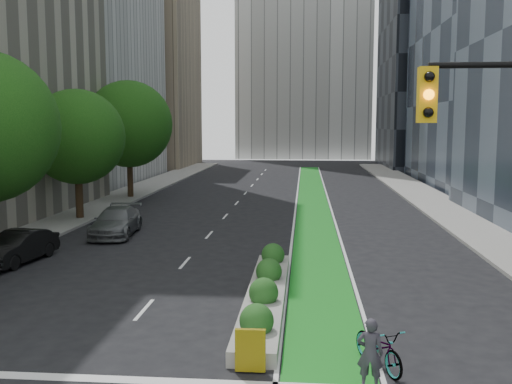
% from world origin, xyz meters
% --- Properties ---
extents(sidewalk_left, '(3.60, 90.00, 0.15)m').
position_xyz_m(sidewalk_left, '(-11.80, 25.00, 0.07)').
color(sidewalk_left, gray).
rests_on(sidewalk_left, ground).
extents(sidewalk_right, '(3.60, 90.00, 0.15)m').
position_xyz_m(sidewalk_right, '(11.80, 25.00, 0.07)').
color(sidewalk_right, gray).
rests_on(sidewalk_right, ground).
extents(bike_lane_paint, '(2.20, 70.00, 0.01)m').
position_xyz_m(bike_lane_paint, '(3.00, 30.00, 0.01)').
color(bike_lane_paint, '#167C1C').
rests_on(bike_lane_paint, ground).
extents(building_tan_far, '(14.00, 16.00, 26.00)m').
position_xyz_m(building_tan_far, '(-20.00, 66.00, 13.00)').
color(building_tan_far, tan).
rests_on(building_tan_far, ground).
extents(building_dark_end, '(14.00, 18.00, 28.00)m').
position_xyz_m(building_dark_end, '(20.00, 68.00, 14.00)').
color(building_dark_end, black).
rests_on(building_dark_end, ground).
extents(tree_midfar, '(5.60, 5.60, 7.76)m').
position_xyz_m(tree_midfar, '(-11.00, 22.00, 4.95)').
color(tree_midfar, black).
rests_on(tree_midfar, ground).
extents(tree_far, '(6.60, 6.60, 9.00)m').
position_xyz_m(tree_far, '(-11.00, 32.00, 5.69)').
color(tree_far, black).
rests_on(tree_far, ground).
extents(median_planter, '(1.20, 10.26, 1.10)m').
position_xyz_m(median_planter, '(1.20, 7.04, 0.37)').
color(median_planter, gray).
rests_on(median_planter, ground).
extents(bicycle, '(1.45, 2.08, 1.03)m').
position_xyz_m(bicycle, '(4.18, 2.35, 0.52)').
color(bicycle, gray).
rests_on(bicycle, ground).
extents(cyclist, '(0.62, 0.45, 1.57)m').
position_xyz_m(cyclist, '(3.85, 1.30, 0.78)').
color(cyclist, '#302D36').
rests_on(cyclist, ground).
extents(parked_car_left_mid, '(1.92, 4.18, 1.33)m').
position_xyz_m(parked_car_left_mid, '(-9.36, 11.44, 0.66)').
color(parked_car_left_mid, black).
rests_on(parked_car_left_mid, ground).
extents(parked_car_left_far, '(2.41, 5.05, 1.42)m').
position_xyz_m(parked_car_left_far, '(-7.25, 17.53, 0.71)').
color(parked_car_left_far, '#55585A').
rests_on(parked_car_left_far, ground).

